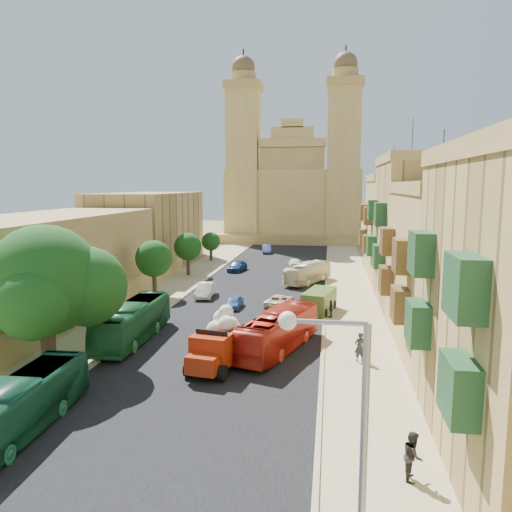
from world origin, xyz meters
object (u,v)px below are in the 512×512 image
(ficus_tree, at_px, (46,284))
(pedestrian_b, at_px, (413,456))
(street_tree_c, at_px, (188,247))
(streetlamp, at_px, (343,440))
(church, at_px, (294,193))
(car_white_a, at_px, (205,290))
(bus_red_east, at_px, (278,331))
(street_tree_d, at_px, (211,242))
(bus_cream_east, at_px, (308,273))
(pedestrian_a, at_px, (360,347))
(car_dkblue, at_px, (237,266))
(street_tree_b, at_px, (154,259))
(olive_pickup, at_px, (319,301))
(car_blue_a, at_px, (234,302))
(red_truck, at_px, (221,341))
(bus_green_north, at_px, (133,321))
(bus_green_south, at_px, (20,406))
(car_cream, at_px, (280,300))
(street_tree_a, at_px, (100,294))
(car_white_b, at_px, (295,263))
(car_blue_b, at_px, (267,249))
(pedestrian_c, at_px, (331,309))

(ficus_tree, bearing_deg, pedestrian_b, -23.76)
(street_tree_c, bearing_deg, streetlamp, -69.73)
(church, relative_size, car_white_a, 8.45)
(church, xyz_separation_m, bus_red_east, (4.00, -69.47, -8.17))
(street_tree_d, xyz_separation_m, bus_cream_east, (14.91, -15.00, -1.67))
(pedestrian_a, bearing_deg, bus_cream_east, -103.28)
(bus_red_east, distance_m, car_dkblue, 31.73)
(street_tree_b, bearing_deg, car_white_a, 3.08)
(pedestrian_a, bearing_deg, street_tree_d, -87.52)
(olive_pickup, bearing_deg, car_blue_a, 177.70)
(red_truck, xyz_separation_m, bus_green_north, (-7.29, 3.98, -0.19))
(bus_green_south, distance_m, bus_green_north, 13.62)
(street_tree_c, bearing_deg, car_cream, -48.37)
(street_tree_a, height_order, streetlamp, streetlamp)
(streetlamp, height_order, car_dkblue, streetlamp)
(red_truck, relative_size, bus_green_north, 0.65)
(street_tree_b, xyz_separation_m, car_dkblue, (5.51, 15.71, -3.17))
(street_tree_a, distance_m, car_blue_a, 12.34)
(street_tree_b, distance_m, bus_cream_east, 17.62)
(church, bearing_deg, car_dkblue, -96.59)
(bus_cream_east, distance_m, car_white_a, 13.10)
(street_tree_d, bearing_deg, car_white_a, -77.75)
(bus_green_south, bearing_deg, car_cream, 68.63)
(street_tree_b, xyz_separation_m, pedestrian_b, (20.60, -28.81, -2.85))
(church, bearing_deg, car_cream, -87.13)
(church, xyz_separation_m, car_white_b, (2.68, -35.31, -8.85))
(street_tree_c, relative_size, car_blue_a, 1.62)
(church, distance_m, car_dkblue, 40.16)
(bus_red_east, relative_size, car_cream, 2.42)
(ficus_tree, distance_m, bus_cream_east, 32.60)
(ficus_tree, height_order, bus_green_south, ficus_tree)
(car_blue_b, bearing_deg, olive_pickup, -84.73)
(car_white_a, bearing_deg, car_blue_a, -51.75)
(pedestrian_c, bearing_deg, street_tree_d, -161.48)
(streetlamp, distance_m, pedestrian_a, 20.38)
(car_dkblue, height_order, pedestrian_b, pedestrian_b)
(church, xyz_separation_m, car_white_a, (-4.85, -54.34, -8.81))
(church, distance_m, pedestrian_c, 61.37)
(bus_green_south, height_order, bus_red_east, bus_red_east)
(streetlamp, distance_m, car_blue_a, 33.83)
(olive_pickup, relative_size, pedestrian_a, 2.66)
(bus_green_north, height_order, car_white_a, bus_green_north)
(bus_green_south, relative_size, pedestrian_b, 4.90)
(bus_cream_east, bearing_deg, ficus_tree, 88.17)
(bus_cream_east, bearing_deg, bus_red_east, 112.29)
(ficus_tree, bearing_deg, church, 82.80)
(car_blue_b, bearing_deg, bus_red_east, -90.70)
(street_tree_b, distance_m, street_tree_d, 24.02)
(street_tree_d, relative_size, streetlamp, 0.51)
(street_tree_c, relative_size, bus_green_north, 0.52)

